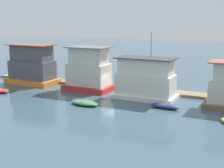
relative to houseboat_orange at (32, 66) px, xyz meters
name	(u,v)px	position (x,y,z in m)	size (l,w,h in m)	color
ground_plane	(116,94)	(13.49, -0.51, -2.49)	(200.00, 200.00, 0.00)	#385160
dock_walkway	(125,88)	(13.49, 2.45, -2.34)	(42.40, 2.19, 0.30)	#846B4C
houseboat_orange	(32,66)	(0.00, 0.00, 0.00)	(7.26, 4.12, 5.59)	orange
houseboat_red	(89,71)	(9.44, -0.10, -0.02)	(6.11, 4.12, 5.63)	red
houseboat_white	(146,80)	(17.61, -1.07, -0.27)	(7.15, 3.79, 7.67)	white
dinghy_green	(85,103)	(12.78, -6.77, -2.25)	(3.38, 1.69, 0.48)	#47844C
dinghy_navy	(165,106)	(20.89, -4.14, -2.25)	(3.24, 1.32, 0.49)	navy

